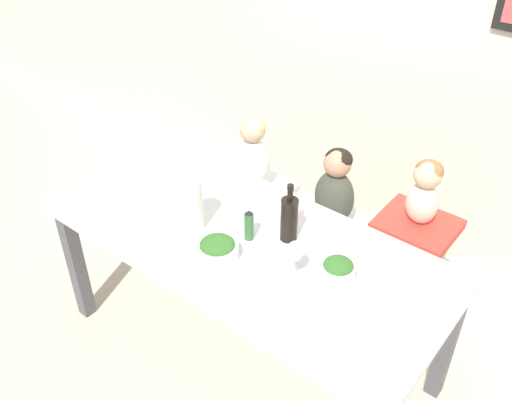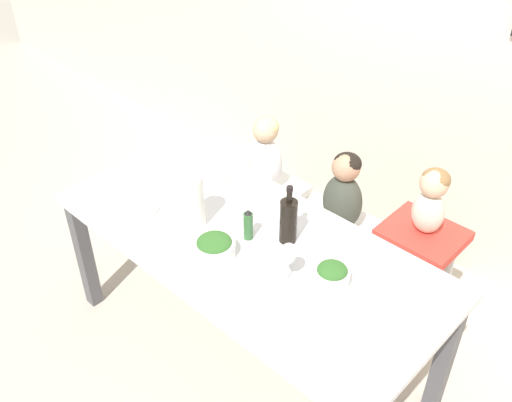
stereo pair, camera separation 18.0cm
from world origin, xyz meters
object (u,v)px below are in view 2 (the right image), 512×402
(chair_far_left, at_px, (265,194))
(dinner_plate_back_left, at_px, (209,176))
(wine_glass_near, at_px, (289,254))
(salad_bowl_small, at_px, (332,275))
(person_baby_right, at_px, (431,198))
(dinner_plate_front_right, at_px, (301,321))
(dinner_plate_back_right, at_px, (393,278))
(chair_right_highchair, at_px, (419,253))
(person_child_center, at_px, (344,191))
(paper_towel_roll, at_px, (192,201))
(person_child_left, at_px, (265,153))
(salad_bowl_large, at_px, (214,247))
(chair_far_center, at_px, (339,235))
(wine_bottle, at_px, (288,220))
(dinner_plate_front_left, at_px, (137,207))

(chair_far_left, relative_size, dinner_plate_back_left, 2.09)
(wine_glass_near, bearing_deg, salad_bowl_small, 36.28)
(person_baby_right, xyz_separation_m, dinner_plate_front_right, (-0.02, -0.90, -0.12))
(dinner_plate_back_right, bearing_deg, wine_glass_near, -135.90)
(chair_right_highchair, relative_size, wine_glass_near, 3.55)
(person_child_center, height_order, salad_bowl_small, person_child_center)
(wine_glass_near, distance_m, dinner_plate_back_right, 0.46)
(chair_far_left, relative_size, paper_towel_roll, 1.68)
(paper_towel_roll, xyz_separation_m, dinner_plate_front_right, (0.75, -0.12, -0.13))
(paper_towel_roll, xyz_separation_m, salad_bowl_small, (0.71, 0.13, -0.09))
(wine_glass_near, bearing_deg, paper_towel_roll, -177.43)
(paper_towel_roll, bearing_deg, person_child_center, 69.42)
(chair_right_highchair, relative_size, paper_towel_roll, 2.53)
(person_child_left, height_order, salad_bowl_large, person_child_left)
(wine_glass_near, xyz_separation_m, dinner_plate_front_right, (0.19, -0.14, -0.13))
(person_child_center, bearing_deg, chair_far_center, -90.00)
(person_child_left, distance_m, wine_bottle, 0.89)
(chair_right_highchair, xyz_separation_m, dinner_plate_front_left, (-1.07, -0.89, 0.22))
(chair_far_left, distance_m, dinner_plate_front_left, 0.96)
(chair_far_left, bearing_deg, chair_far_center, 0.00)
(person_child_center, relative_size, wine_glass_near, 2.36)
(chair_far_center, xyz_separation_m, person_child_left, (-0.56, 0.00, 0.30))
(person_child_center, bearing_deg, salad_bowl_large, -94.27)
(person_baby_right, height_order, wine_bottle, wine_bottle)
(chair_far_center, bearing_deg, paper_towel_roll, -110.60)
(chair_far_left, xyz_separation_m, dinner_plate_back_left, (0.02, -0.46, 0.37))
(paper_towel_roll, distance_m, salad_bowl_large, 0.26)
(chair_far_center, xyz_separation_m, salad_bowl_small, (0.41, -0.65, 0.42))
(person_child_center, bearing_deg, salad_bowl_small, -57.76)
(chair_far_left, height_order, person_child_center, person_child_center)
(paper_towel_roll, height_order, dinner_plate_front_left, paper_towel_roll)
(person_baby_right, height_order, paper_towel_roll, person_baby_right)
(dinner_plate_back_right, xyz_separation_m, dinner_plate_front_right, (-0.12, -0.45, 0.00))
(chair_far_center, xyz_separation_m, person_baby_right, (0.48, 0.00, 0.49))
(dinner_plate_back_right, bearing_deg, person_child_left, 158.45)
(paper_towel_roll, height_order, salad_bowl_large, paper_towel_roll)
(chair_far_left, height_order, dinner_plate_front_right, dinner_plate_front_right)
(chair_right_highchair, relative_size, dinner_plate_front_left, 3.15)
(chair_right_highchair, xyz_separation_m, dinner_plate_back_right, (0.10, -0.45, 0.22))
(chair_far_left, height_order, person_child_left, person_child_left)
(person_child_left, bearing_deg, salad_bowl_small, -33.75)
(paper_towel_roll, distance_m, dinner_plate_back_right, 0.94)
(person_child_left, bearing_deg, chair_far_left, -90.00)
(dinner_plate_front_left, bearing_deg, person_baby_right, 39.88)
(chair_far_left, height_order, person_baby_right, person_baby_right)
(wine_bottle, bearing_deg, person_child_left, 139.48)
(paper_towel_roll, height_order, dinner_plate_front_right, paper_towel_roll)
(paper_towel_roll, bearing_deg, person_child_left, 109.02)
(chair_far_left, distance_m, chair_right_highchair, 1.05)
(person_child_left, bearing_deg, dinner_plate_front_right, -41.38)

